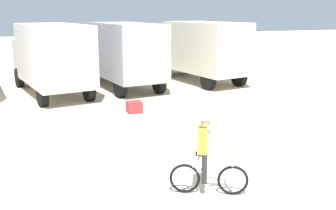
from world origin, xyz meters
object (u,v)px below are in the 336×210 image
box_truck_avon_van (50,56)px  box_truck_cream_rv (199,49)px  cyclist_orange_shirt (206,158)px  supply_crate (134,107)px  box_truck_grey_hauler (122,52)px

box_truck_avon_van → box_truck_cream_rv: size_ratio=1.00×
box_truck_cream_rv → cyclist_orange_shirt: bearing=-114.5°
box_truck_cream_rv → supply_crate: (-5.38, -5.47, -1.65)m
supply_crate → cyclist_orange_shirt: bearing=-93.4°
box_truck_avon_van → box_truck_cream_rv: 8.16m
box_truck_grey_hauler → supply_crate: size_ratio=12.23×
box_truck_grey_hauler → cyclist_orange_shirt: box_truck_grey_hauler is taller
box_truck_grey_hauler → cyclist_orange_shirt: 12.71m
cyclist_orange_shirt → box_truck_cream_rv: bearing=65.5°
box_truck_avon_van → box_truck_cream_rv: bearing=5.0°
box_truck_grey_hauler → cyclist_orange_shirt: size_ratio=3.84×
box_truck_grey_hauler → supply_crate: bearing=-99.1°
box_truck_cream_rv → cyclist_orange_shirt: (-5.82, -12.80, -1.03)m
cyclist_orange_shirt → supply_crate: 7.37m
box_truck_cream_rv → supply_crate: bearing=-134.6°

